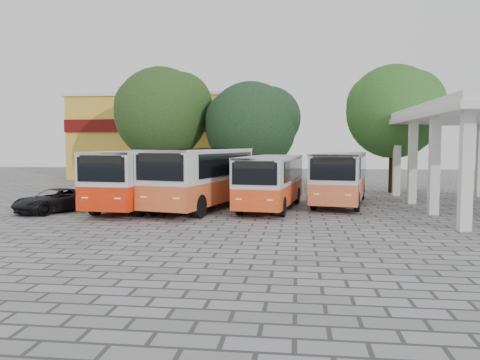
# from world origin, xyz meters

# --- Properties ---
(ground) EXTENTS (90.00, 90.00, 0.00)m
(ground) POSITION_xyz_m (0.00, 0.00, 0.00)
(ground) COLOR slate
(ground) RESTS_ON ground
(terminal_shelter) EXTENTS (6.80, 15.80, 5.40)m
(terminal_shelter) POSITION_xyz_m (10.50, 4.00, 4.91)
(terminal_shelter) COLOR silver
(terminal_shelter) RESTS_ON ground
(shophouse_block) EXTENTS (20.40, 10.40, 8.30)m
(shophouse_block) POSITION_xyz_m (-11.00, 25.99, 4.16)
(shophouse_block) COLOR gold
(shophouse_block) RESTS_ON ground
(bus_far_left) EXTENTS (3.30, 8.71, 3.07)m
(bus_far_left) POSITION_xyz_m (-7.03, 2.21, 1.78)
(bus_far_left) COLOR red
(bus_far_left) RESTS_ON ground
(bus_centre_left) EXTENTS (4.61, 9.27, 3.18)m
(bus_centre_left) POSITION_xyz_m (-3.76, 2.43, 1.84)
(bus_centre_left) COLOR #DB5928
(bus_centre_left) RESTS_ON ground
(bus_centre_right) EXTENTS (3.37, 8.03, 2.80)m
(bus_centre_right) POSITION_xyz_m (-0.13, 2.87, 1.62)
(bus_centre_right) COLOR #E64615
(bus_centre_right) RESTS_ON ground
(bus_far_right) EXTENTS (3.88, 8.50, 2.94)m
(bus_far_right) POSITION_xyz_m (3.68, 5.17, 1.70)
(bus_far_right) COLOR #E16137
(bus_far_right) RESTS_ON ground
(tree_left) EXTENTS (7.78, 7.41, 9.57)m
(tree_left) POSITION_xyz_m (-9.50, 14.78, 6.11)
(tree_left) COLOR #372517
(tree_left) RESTS_ON ground
(tree_middle) EXTENTS (7.29, 6.94, 8.23)m
(tree_middle) POSITION_xyz_m (-2.25, 14.16, 4.99)
(tree_middle) COLOR #4B3523
(tree_middle) RESTS_ON ground
(tree_right) EXTENTS (6.91, 6.58, 9.02)m
(tree_right) POSITION_xyz_m (8.03, 12.56, 5.95)
(tree_right) COLOR black
(tree_right) RESTS_ON ground
(parked_car) EXTENTS (3.60, 4.65, 1.17)m
(parked_car) POSITION_xyz_m (-10.93, 0.41, 0.59)
(parked_car) COLOR black
(parked_car) RESTS_ON ground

